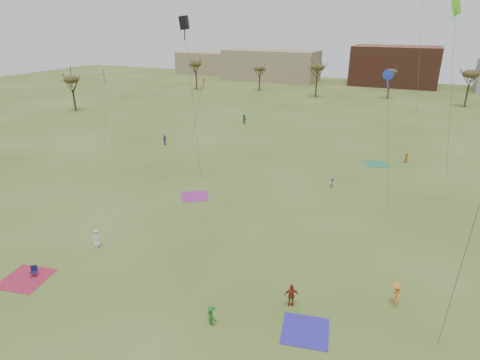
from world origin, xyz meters
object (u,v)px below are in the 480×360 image
at_px(flyer_near_left, 97,238).
at_px(camp_chair_left, 34,273).
at_px(spectator_fore_a, 292,295).
at_px(flyer_near_center, 212,315).

xyz_separation_m(flyer_near_left, camp_chair_left, (-1.41, -5.72, -0.58)).
height_order(flyer_near_left, camp_chair_left, flyer_near_left).
bearing_deg(flyer_near_left, spectator_fore_a, -58.10).
distance_m(spectator_fore_a, camp_chair_left, 20.76).
relative_size(spectator_fore_a, camp_chair_left, 2.08).
distance_m(flyer_near_left, spectator_fore_a, 18.68).
relative_size(flyer_near_left, spectator_fore_a, 0.92).
distance_m(flyer_near_center, spectator_fore_a, 5.97).
height_order(flyer_near_left, flyer_near_center, flyer_near_left).
bearing_deg(flyer_near_center, spectator_fore_a, -108.31).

